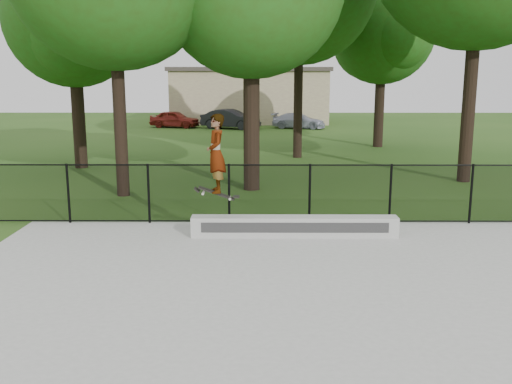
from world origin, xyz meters
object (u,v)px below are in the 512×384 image
grind_ledge (294,226)px  skater_airborne (216,155)px  car_a (175,119)px  car_c (299,121)px  car_b (230,119)px

grind_ledge → skater_airborne: (-1.76, -0.18, 1.67)m
car_a → skater_airborne: (5.12, -28.66, 1.36)m
skater_airborne → car_c: bearing=82.4°
grind_ledge → car_c: 27.90m
car_b → skater_airborne: size_ratio=1.91×
car_a → car_b: (4.06, -0.96, 0.07)m
car_a → car_c: bearing=-78.6°
grind_ledge → skater_airborne: bearing=-174.3°
skater_airborne → grind_ledge: bearing=5.7°
car_b → skater_airborne: bearing=-154.2°
car_a → skater_airborne: size_ratio=1.81×
car_a → grind_ledge: bearing=-150.8°
car_b → car_c: 4.82m
car_a → car_b: car_b is taller
car_a → car_b: bearing=-87.6°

